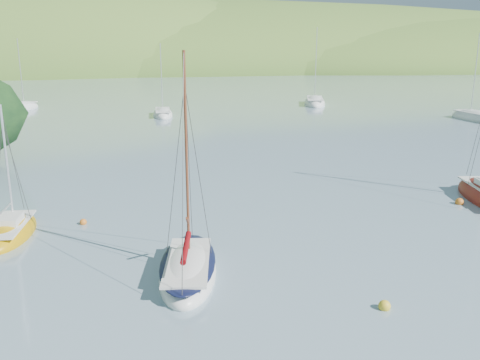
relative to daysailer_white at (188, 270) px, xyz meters
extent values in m
plane|color=slate|center=(5.24, -0.70, -0.22)|extent=(700.00, 700.00, 0.00)
ellipsoid|color=#446D29|center=(5.24, 169.30, -0.22)|extent=(440.00, 110.00, 44.00)
ellipsoid|color=#446D29|center=(95.24, 159.30, -0.22)|extent=(240.00, 100.00, 34.00)
ellipsoid|color=white|center=(0.00, 0.01, -0.11)|extent=(3.28, 6.78, 1.60)
cube|color=silver|center=(-0.02, -0.12, 0.46)|extent=(2.48, 5.28, 0.10)
cylinder|color=brown|center=(0.11, 0.78, 4.76)|extent=(0.12, 0.12, 8.68)
ellipsoid|color=black|center=(0.00, 0.01, 0.36)|extent=(3.23, 6.71, 0.27)
cylinder|color=maroon|center=(-0.11, -0.77, 1.37)|extent=(0.68, 3.13, 0.24)
ellipsoid|color=#BF8C08|center=(-8.61, 6.21, -0.12)|extent=(2.49, 5.59, 1.49)
cube|color=silver|center=(-8.62, 6.10, 0.42)|extent=(1.87, 4.35, 0.10)
cylinder|color=silver|center=(-8.57, 6.87, 3.38)|extent=(0.12, 0.12, 6.01)
cube|color=silver|center=(-8.62, 6.10, 0.66)|extent=(1.27, 1.60, 0.42)
cylinder|color=silver|center=(-8.65, 5.56, 1.33)|extent=(0.25, 2.62, 0.09)
ellipsoid|color=white|center=(0.31, 47.73, -0.09)|extent=(2.50, 6.92, 1.88)
cube|color=silver|center=(0.31, 47.59, 0.58)|extent=(1.86, 5.40, 0.10)
cylinder|color=silver|center=(0.32, 48.55, 4.67)|extent=(0.12, 0.12, 8.27)
ellipsoid|color=white|center=(23.03, 55.90, -0.06)|extent=(5.14, 9.00, 2.31)
cube|color=silver|center=(22.98, 55.74, 0.75)|extent=(3.91, 6.99, 0.10)
cylinder|color=silver|center=(23.30, 56.89, 5.82)|extent=(0.12, 0.12, 10.21)
ellipsoid|color=white|center=(-19.00, 56.99, -0.08)|extent=(5.30, 7.76, 2.00)
cube|color=silver|center=(-19.05, 56.86, 0.63)|extent=(4.05, 6.01, 0.10)
cylinder|color=silver|center=(-18.64, 57.80, 4.99)|extent=(0.12, 0.12, 8.80)
ellipsoid|color=white|center=(37.72, 37.84, -0.07)|extent=(3.91, 8.15, 2.13)
cube|color=silver|center=(37.74, 37.68, 0.68)|extent=(2.95, 6.34, 0.10)
cylinder|color=silver|center=(37.58, 38.77, 5.33)|extent=(0.12, 0.12, 9.38)
sphere|color=yellow|center=(7.01, -4.18, -0.10)|extent=(0.46, 0.46, 0.46)
sphere|color=orange|center=(16.99, 7.24, -0.10)|extent=(0.51, 0.51, 0.51)
sphere|color=orange|center=(-5.14, 7.32, -0.10)|extent=(0.38, 0.38, 0.38)
camera|label=1|loc=(-1.32, -21.04, 9.62)|focal=40.00mm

